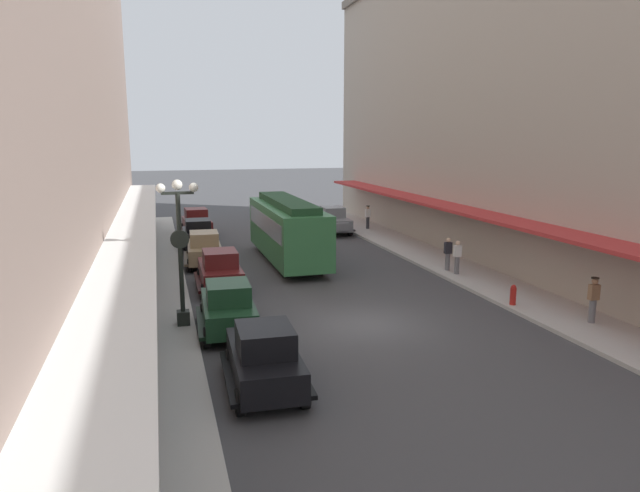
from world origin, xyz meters
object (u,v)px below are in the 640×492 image
object	(u,v)px
parked_car_1	(334,220)
lamp_post_with_clock	(180,247)
parked_car_4	(198,234)
pedestrian_2	(457,257)
parked_car_3	(220,269)
parked_car_5	(197,222)
pedestrian_4	(368,217)
pedestrian_3	(448,254)
pedestrian_1	(593,299)
parked_car_2	(228,306)
parked_car_6	(204,248)
fire_hydrant	(513,295)
streetcar	(287,228)
parked_car_0	(264,356)
pedestrian_0	(135,270)

from	to	relation	value
parked_car_1	lamp_post_with_clock	xyz separation A→B (m)	(-11.20, -17.99, 2.04)
parked_car_4	pedestrian_2	size ratio (longest dim) A/B	2.61
parked_car_3	pedestrian_2	world-z (taller)	parked_car_3
parked_car_1	parked_car_5	distance (m)	9.53
parked_car_5	pedestrian_4	bearing A→B (deg)	-6.69
pedestrian_3	pedestrian_1	bearing A→B (deg)	-83.34
parked_car_2	parked_car_4	size ratio (longest dim) A/B	1.01
parked_car_6	parked_car_1	bearing A→B (deg)	39.49
parked_car_3	pedestrian_1	bearing A→B (deg)	-35.10
parked_car_6	lamp_post_with_clock	xyz separation A→B (m)	(-1.57, -10.06, 2.04)
parked_car_5	lamp_post_with_clock	bearing A→B (deg)	-95.33
parked_car_2	fire_hydrant	distance (m)	11.26
pedestrian_1	pedestrian_2	size ratio (longest dim) A/B	1.02
streetcar	pedestrian_2	world-z (taller)	streetcar
parked_car_1	streetcar	size ratio (longest dim) A/B	0.45
pedestrian_2	pedestrian_3	xyz separation A→B (m)	(-0.06, 0.83, 0.00)
parked_car_0	pedestrian_2	size ratio (longest dim) A/B	2.62
parked_car_6	pedestrian_4	world-z (taller)	parked_car_6
parked_car_0	parked_car_6	xyz separation A→B (m)	(-0.31, 15.76, 0.00)
streetcar	fire_hydrant	world-z (taller)	streetcar
parked_car_2	streetcar	bearing A→B (deg)	66.88
parked_car_2	pedestrian_1	world-z (taller)	parked_car_2
pedestrian_1	pedestrian_3	bearing A→B (deg)	96.66
fire_hydrant	parked_car_6	bearing A→B (deg)	135.03
parked_car_5	pedestrian_3	bearing A→B (deg)	-52.60
pedestrian_1	pedestrian_4	xyz separation A→B (m)	(-0.26, 22.18, 0.00)
fire_hydrant	pedestrian_4	size ratio (longest dim) A/B	0.49
parked_car_0	parked_car_2	bearing A→B (deg)	94.46
parked_car_2	pedestrian_1	xyz separation A→B (m)	(12.67, -2.97, 0.07)
parked_car_2	streetcar	distance (m)	11.45
parked_car_6	streetcar	bearing A→B (deg)	-5.16
parked_car_0	fire_hydrant	xyz separation A→B (m)	(10.87, 4.59, -0.38)
streetcar	parked_car_6	bearing A→B (deg)	174.84
parked_car_3	parked_car_4	xyz separation A→B (m)	(-0.26, 9.89, 0.00)
pedestrian_2	fire_hydrant	bearing A→B (deg)	-94.93
parked_car_4	pedestrian_1	bearing A→B (deg)	-55.84
pedestrian_0	pedestrian_4	bearing A→B (deg)	39.25
lamp_post_with_clock	pedestrian_0	world-z (taller)	lamp_post_with_clock
parked_car_2	parked_car_6	world-z (taller)	same
pedestrian_0	pedestrian_3	xyz separation A→B (m)	(14.92, -0.55, -0.02)
pedestrian_2	lamp_post_with_clock	bearing A→B (deg)	-162.44
parked_car_4	lamp_post_with_clock	world-z (taller)	lamp_post_with_clock
parked_car_3	parked_car_6	xyz separation A→B (m)	(-0.26, 5.19, 0.00)
parked_car_3	pedestrian_1	xyz separation A→B (m)	(12.34, -8.67, 0.07)
parked_car_2	fire_hydrant	xyz separation A→B (m)	(11.25, -0.27, -0.38)
parked_car_2	streetcar	xyz separation A→B (m)	(4.48, 10.49, 0.96)
lamp_post_with_clock	parked_car_6	bearing A→B (deg)	81.12
lamp_post_with_clock	fire_hydrant	xyz separation A→B (m)	(12.75, -1.11, -2.42)
parked_car_0	streetcar	distance (m)	15.93
pedestrian_2	parked_car_1	bearing A→B (deg)	98.25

